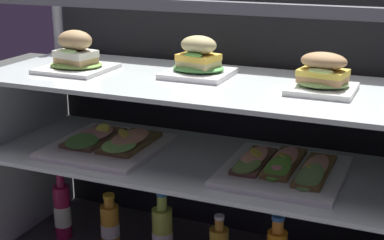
{
  "coord_description": "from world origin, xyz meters",
  "views": [
    {
      "loc": [
        0.65,
        -1.53,
        1.03
      ],
      "look_at": [
        0.0,
        0.0,
        0.52
      ],
      "focal_mm": 54.11,
      "sensor_mm": 36.0,
      "label": 1
    }
  ],
  "objects_px": {
    "plated_roll_sandwich_left_of_center": "(200,62)",
    "juice_bottle_back_right": "(110,225)",
    "open_sandwich_tray_right_of_center": "(109,143)",
    "juice_bottle_front_right_end": "(62,211)",
    "plated_roll_sandwich_far_left": "(323,77)",
    "juice_bottle_front_middle": "(162,234)",
    "plated_roll_sandwich_near_left_corner": "(76,56)",
    "open_sandwich_tray_near_right_corner": "(283,168)"
  },
  "relations": [
    {
      "from": "plated_roll_sandwich_left_of_center",
      "to": "open_sandwich_tray_near_right_corner",
      "type": "bearing_deg",
      "value": -12.46
    },
    {
      "from": "open_sandwich_tray_near_right_corner",
      "to": "juice_bottle_front_right_end",
      "type": "distance_m",
      "value": 0.82
    },
    {
      "from": "plated_roll_sandwich_left_of_center",
      "to": "plated_roll_sandwich_far_left",
      "type": "height_order",
      "value": "plated_roll_sandwich_left_of_center"
    },
    {
      "from": "plated_roll_sandwich_near_left_corner",
      "to": "plated_roll_sandwich_far_left",
      "type": "xyz_separation_m",
      "value": [
        0.76,
        0.03,
        -0.0
      ]
    },
    {
      "from": "open_sandwich_tray_right_of_center",
      "to": "juice_bottle_back_right",
      "type": "height_order",
      "value": "open_sandwich_tray_right_of_center"
    },
    {
      "from": "juice_bottle_back_right",
      "to": "open_sandwich_tray_near_right_corner",
      "type": "bearing_deg",
      "value": 0.13
    },
    {
      "from": "juice_bottle_front_middle",
      "to": "juice_bottle_front_right_end",
      "type": "bearing_deg",
      "value": -179.96
    },
    {
      "from": "plated_roll_sandwich_near_left_corner",
      "to": "plated_roll_sandwich_far_left",
      "type": "height_order",
      "value": "plated_roll_sandwich_near_left_corner"
    },
    {
      "from": "open_sandwich_tray_near_right_corner",
      "to": "juice_bottle_front_middle",
      "type": "xyz_separation_m",
      "value": [
        -0.38,
        -0.01,
        -0.29
      ]
    },
    {
      "from": "juice_bottle_front_middle",
      "to": "open_sandwich_tray_right_of_center",
      "type": "bearing_deg",
      "value": 179.0
    },
    {
      "from": "juice_bottle_back_right",
      "to": "plated_roll_sandwich_far_left",
      "type": "bearing_deg",
      "value": 1.03
    },
    {
      "from": "plated_roll_sandwich_far_left",
      "to": "juice_bottle_front_right_end",
      "type": "distance_m",
      "value": 1.02
    },
    {
      "from": "juice_bottle_front_right_end",
      "to": "juice_bottle_back_right",
      "type": "relative_size",
      "value": 1.33
    },
    {
      "from": "plated_roll_sandwich_left_of_center",
      "to": "juice_bottle_back_right",
      "type": "xyz_separation_m",
      "value": [
        -0.3,
        -0.06,
        -0.57
      ]
    },
    {
      "from": "open_sandwich_tray_near_right_corner",
      "to": "juice_bottle_front_right_end",
      "type": "height_order",
      "value": "open_sandwich_tray_near_right_corner"
    },
    {
      "from": "juice_bottle_back_right",
      "to": "juice_bottle_front_middle",
      "type": "bearing_deg",
      "value": -2.27
    },
    {
      "from": "plated_roll_sandwich_near_left_corner",
      "to": "open_sandwich_tray_near_right_corner",
      "type": "xyz_separation_m",
      "value": [
        0.67,
        0.01,
        -0.28
      ]
    },
    {
      "from": "open_sandwich_tray_right_of_center",
      "to": "juice_bottle_front_right_end",
      "type": "relative_size",
      "value": 1.41
    },
    {
      "from": "plated_roll_sandwich_near_left_corner",
      "to": "juice_bottle_back_right",
      "type": "relative_size",
      "value": 1.08
    },
    {
      "from": "juice_bottle_front_right_end",
      "to": "plated_roll_sandwich_left_of_center",
      "type": "bearing_deg",
      "value": 8.5
    },
    {
      "from": "plated_roll_sandwich_left_of_center",
      "to": "juice_bottle_front_middle",
      "type": "xyz_separation_m",
      "value": [
        -0.1,
        -0.07,
        -0.56
      ]
    },
    {
      "from": "plated_roll_sandwich_near_left_corner",
      "to": "open_sandwich_tray_right_of_center",
      "type": "distance_m",
      "value": 0.3
    },
    {
      "from": "plated_roll_sandwich_near_left_corner",
      "to": "juice_bottle_front_right_end",
      "type": "relative_size",
      "value": 0.82
    },
    {
      "from": "juice_bottle_front_right_end",
      "to": "juice_bottle_back_right",
      "type": "xyz_separation_m",
      "value": [
        0.19,
        0.01,
        -0.02
      ]
    },
    {
      "from": "plated_roll_sandwich_left_of_center",
      "to": "juice_bottle_front_middle",
      "type": "bearing_deg",
      "value": -143.76
    },
    {
      "from": "plated_roll_sandwich_far_left",
      "to": "juice_bottle_back_right",
      "type": "xyz_separation_m",
      "value": [
        -0.68,
        -0.01,
        -0.57
      ]
    },
    {
      "from": "plated_roll_sandwich_far_left",
      "to": "juice_bottle_front_middle",
      "type": "distance_m",
      "value": 0.73
    },
    {
      "from": "plated_roll_sandwich_far_left",
      "to": "juice_bottle_back_right",
      "type": "height_order",
      "value": "plated_roll_sandwich_far_left"
    },
    {
      "from": "plated_roll_sandwich_left_of_center",
      "to": "plated_roll_sandwich_near_left_corner",
      "type": "bearing_deg",
      "value": -168.68
    },
    {
      "from": "open_sandwich_tray_near_right_corner",
      "to": "juice_bottle_front_middle",
      "type": "bearing_deg",
      "value": -178.61
    },
    {
      "from": "juice_bottle_back_right",
      "to": "juice_bottle_front_middle",
      "type": "height_order",
      "value": "juice_bottle_front_middle"
    },
    {
      "from": "plated_roll_sandwich_left_of_center",
      "to": "juice_bottle_front_right_end",
      "type": "height_order",
      "value": "plated_roll_sandwich_left_of_center"
    },
    {
      "from": "open_sandwich_tray_near_right_corner",
      "to": "juice_bottle_front_middle",
      "type": "distance_m",
      "value": 0.48
    },
    {
      "from": "plated_roll_sandwich_far_left",
      "to": "juice_bottle_back_right",
      "type": "relative_size",
      "value": 0.91
    },
    {
      "from": "plated_roll_sandwich_far_left",
      "to": "open_sandwich_tray_right_of_center",
      "type": "distance_m",
      "value": 0.72
    },
    {
      "from": "plated_roll_sandwich_left_of_center",
      "to": "open_sandwich_tray_right_of_center",
      "type": "bearing_deg",
      "value": -166.43
    },
    {
      "from": "open_sandwich_tray_right_of_center",
      "to": "juice_bottle_back_right",
      "type": "relative_size",
      "value": 1.87
    },
    {
      "from": "juice_bottle_front_middle",
      "to": "plated_roll_sandwich_near_left_corner",
      "type": "bearing_deg",
      "value": -178.93
    },
    {
      "from": "plated_roll_sandwich_near_left_corner",
      "to": "juice_bottle_back_right",
      "type": "xyz_separation_m",
      "value": [
        0.09,
        0.01,
        -0.58
      ]
    },
    {
      "from": "plated_roll_sandwich_far_left",
      "to": "juice_bottle_back_right",
      "type": "distance_m",
      "value": 0.89
    },
    {
      "from": "plated_roll_sandwich_left_of_center",
      "to": "open_sandwich_tray_near_right_corner",
      "type": "distance_m",
      "value": 0.4
    },
    {
      "from": "plated_roll_sandwich_near_left_corner",
      "to": "juice_bottle_front_right_end",
      "type": "distance_m",
      "value": 0.56
    }
  ]
}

